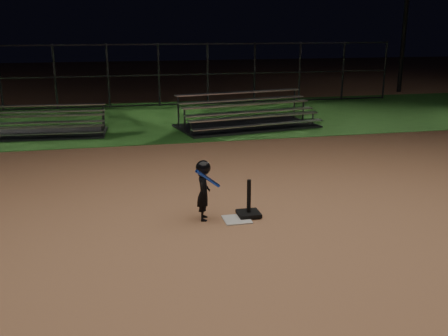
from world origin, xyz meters
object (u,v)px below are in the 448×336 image
(bleacher_right, at_px, (247,121))
(bleacher_left, at_px, (47,130))
(home_plate, at_px, (237,220))
(child_batter, at_px, (204,188))
(batting_tee, at_px, (249,209))

(bleacher_right, bearing_deg, bleacher_left, 168.49)
(home_plate, height_order, bleacher_right, bleacher_right)
(child_batter, bearing_deg, batting_tee, -84.41)
(home_plate, bearing_deg, child_batter, 162.76)
(bleacher_right, bearing_deg, child_batter, -120.56)
(home_plate, height_order, child_batter, child_batter)
(home_plate, height_order, batting_tee, batting_tee)
(batting_tee, height_order, bleacher_right, bleacher_right)
(home_plate, bearing_deg, batting_tee, 27.96)
(home_plate, xyz_separation_m, batting_tee, (0.24, 0.13, 0.12))
(home_plate, distance_m, bleacher_left, 8.88)
(home_plate, distance_m, bleacher_right, 8.17)
(child_batter, height_order, bleacher_left, child_batter)
(child_batter, relative_size, bleacher_left, 0.29)
(home_plate, bearing_deg, bleacher_left, 116.02)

